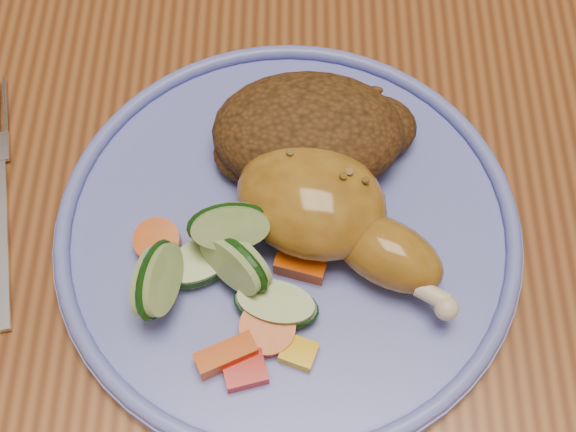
# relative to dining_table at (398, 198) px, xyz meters

# --- Properties ---
(ground) EXTENTS (4.00, 4.00, 0.00)m
(ground) POSITION_rel_dining_table_xyz_m (0.00, 0.00, -0.67)
(ground) COLOR #57301E
(ground) RESTS_ON ground
(dining_table) EXTENTS (0.90, 1.40, 0.75)m
(dining_table) POSITION_rel_dining_table_xyz_m (0.00, 0.00, 0.00)
(dining_table) COLOR brown
(dining_table) RESTS_ON ground
(plate) EXTENTS (0.29, 0.29, 0.01)m
(plate) POSITION_rel_dining_table_xyz_m (-0.08, -0.08, 0.09)
(plate) COLOR #626CD1
(plate) RESTS_ON dining_table
(plate_rim) EXTENTS (0.29, 0.29, 0.01)m
(plate_rim) POSITION_rel_dining_table_xyz_m (-0.08, -0.08, 0.10)
(plate_rim) COLOR #626CD1
(plate_rim) RESTS_ON plate
(chicken_leg) EXTENTS (0.14, 0.13, 0.05)m
(chicken_leg) POSITION_rel_dining_table_xyz_m (-0.06, -0.08, 0.12)
(chicken_leg) COLOR #A06E21
(chicken_leg) RESTS_ON plate
(rice_pilaf) EXTENTS (0.13, 0.09, 0.05)m
(rice_pilaf) POSITION_rel_dining_table_xyz_m (-0.07, -0.02, 0.12)
(rice_pilaf) COLOR #4D2E13
(rice_pilaf) RESTS_ON plate
(vegetable_pile) EXTENTS (0.12, 0.11, 0.06)m
(vegetable_pile) POSITION_rel_dining_table_xyz_m (-0.12, -0.12, 0.11)
(vegetable_pile) COLOR #A50A05
(vegetable_pile) RESTS_ON plate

